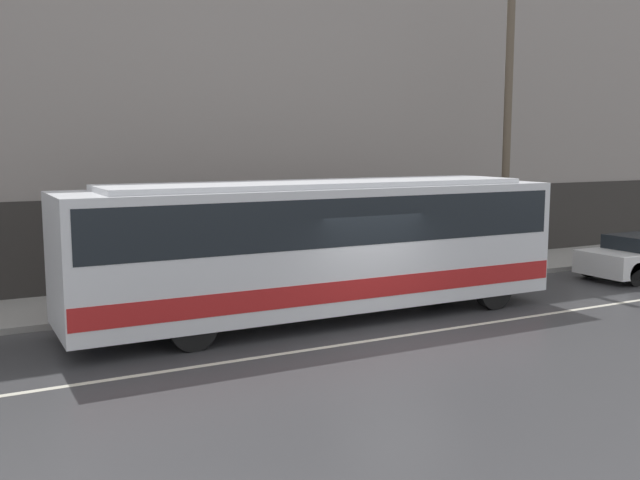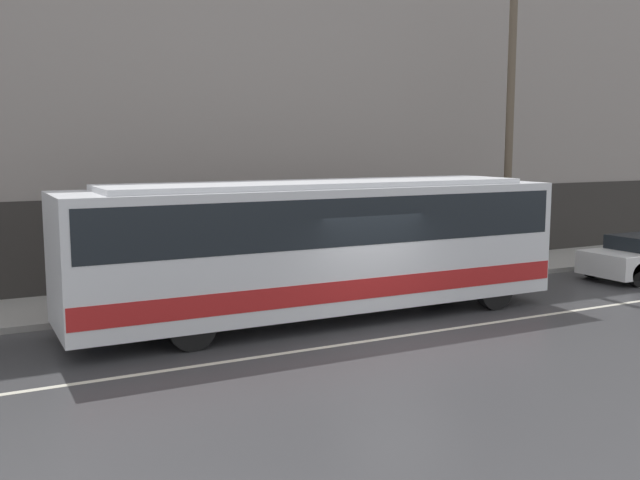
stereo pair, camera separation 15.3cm
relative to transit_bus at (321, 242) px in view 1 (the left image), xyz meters
name	(u,v)px [view 1 (the left image)]	position (x,y,z in m)	size (l,w,h in m)	color
ground_plane	(395,337)	(0.63, -2.16, -1.81)	(60.00, 60.00, 0.00)	#38383A
sidewalk	(284,287)	(0.63, 3.40, -1.74)	(60.00, 3.13, 0.15)	gray
building_facade	(258,110)	(0.63, 5.11, 3.24)	(60.00, 0.35, 10.47)	gray
lane_stripe	(395,337)	(0.63, -2.16, -1.81)	(54.00, 0.14, 0.01)	beige
transit_bus	(321,242)	(0.00, 0.00, 0.00)	(11.71, 2.58, 3.21)	silver
utility_pole_near	(507,135)	(7.85, 2.55, 2.51)	(0.24, 0.24, 8.33)	brown
pedestrian_waiting	(99,278)	(-4.56, 2.41, -0.85)	(0.36, 0.36, 1.73)	navy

